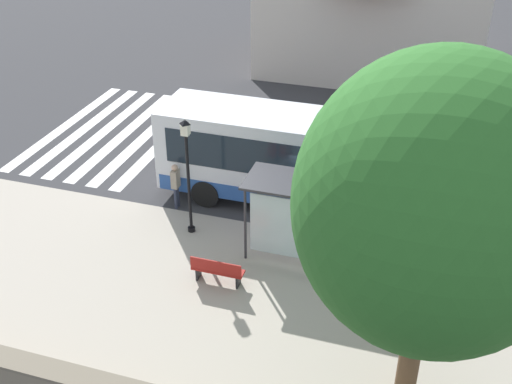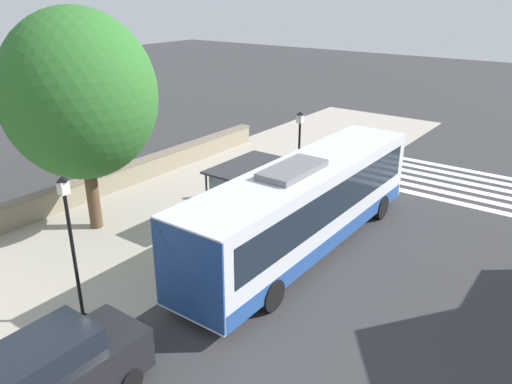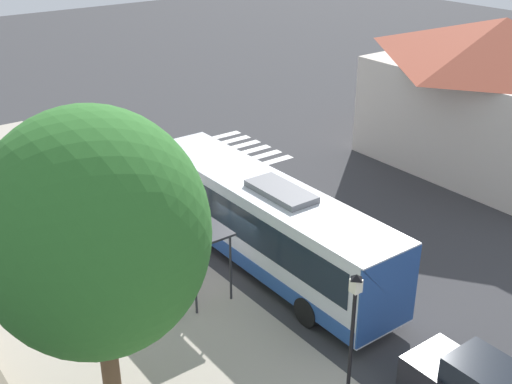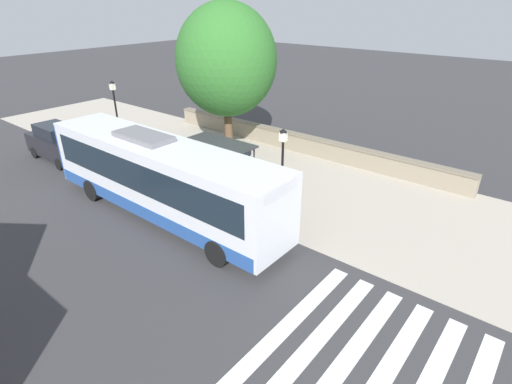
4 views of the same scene
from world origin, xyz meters
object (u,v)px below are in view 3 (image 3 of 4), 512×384
(bus, at_px, (265,222))
(bus_shelter, at_px, (184,234))
(street_lamp_near, at_px, (352,336))
(street_lamp_far, at_px, (141,189))
(pedestrian, at_px, (159,203))
(bench, at_px, (112,270))
(shade_tree, at_px, (94,234))

(bus, distance_m, bus_shelter, 3.19)
(bus, relative_size, street_lamp_near, 2.73)
(bus, bearing_deg, street_lamp_near, -111.62)
(bus_shelter, bearing_deg, street_lamp_far, 84.74)
(bus, distance_m, street_lamp_near, 7.99)
(bus, relative_size, bus_shelter, 3.60)
(bus, height_order, pedestrian, bus)
(street_lamp_near, relative_size, street_lamp_far, 1.11)
(street_lamp_near, distance_m, street_lamp_far, 11.52)
(bus, relative_size, street_lamp_far, 3.03)
(bench, distance_m, shade_tree, 7.89)
(pedestrian, bearing_deg, bench, -141.28)
(pedestrian, bearing_deg, street_lamp_far, -139.95)
(bus, relative_size, pedestrian, 7.25)
(bench, bearing_deg, shade_tree, -114.83)
(bus_shelter, bearing_deg, pedestrian, 71.39)
(street_lamp_near, bearing_deg, street_lamp_far, 89.40)
(bus, distance_m, street_lamp_far, 5.02)
(street_lamp_near, relative_size, shade_tree, 0.53)
(bench, xyz_separation_m, street_lamp_far, (2.26, 1.77, 1.91))
(bench, bearing_deg, pedestrian, 38.72)
(bus, xyz_separation_m, pedestrian, (-1.55, 5.18, -0.83))
(street_lamp_near, distance_m, shade_tree, 6.83)
(bus_shelter, distance_m, bench, 3.19)
(bus, bearing_deg, bus_shelter, 172.17)
(street_lamp_far, xyz_separation_m, shade_tree, (-4.88, -7.42, 2.92))
(bench, height_order, street_lamp_near, street_lamp_near)
(bus, relative_size, bench, 7.81)
(bus, height_order, shade_tree, shade_tree)
(bench, bearing_deg, street_lamp_near, -77.59)
(bus, xyz_separation_m, street_lamp_far, (-2.81, 4.13, 0.57))
(pedestrian, distance_m, shade_tree, 11.33)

